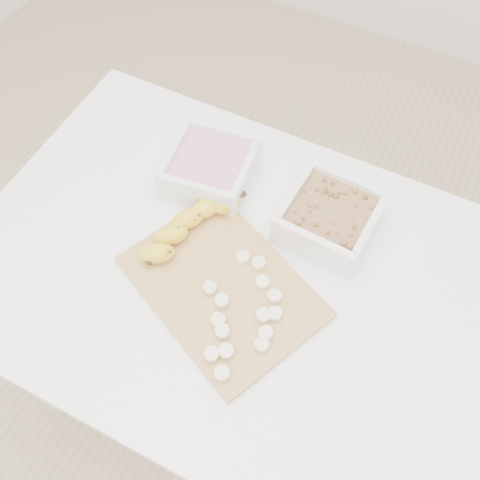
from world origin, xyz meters
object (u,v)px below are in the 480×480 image
at_px(bowl_granola, 329,218).
at_px(cutting_board, 222,287).
at_px(table, 233,291).
at_px(banana, 189,226).
at_px(bowl_yogurt, 210,168).

bearing_deg(bowl_granola, cutting_board, -120.67).
xyz_separation_m(bowl_granola, cutting_board, (-0.12, -0.20, -0.03)).
bearing_deg(cutting_board, table, 91.80).
bearing_deg(bowl_granola, banana, -149.96).
height_order(bowl_granola, cutting_board, bowl_granola).
xyz_separation_m(table, bowl_yogurt, (-0.13, 0.17, 0.13)).
bearing_deg(banana, bowl_yogurt, 135.01).
height_order(table, bowl_yogurt, bowl_yogurt).
distance_m(table, bowl_granola, 0.24).
bearing_deg(bowl_yogurt, banana, -78.45).
height_order(bowl_yogurt, banana, bowl_yogurt).
height_order(bowl_yogurt, bowl_granola, bowl_granola).
bearing_deg(table, bowl_granola, 52.62).
relative_size(bowl_yogurt, cutting_board, 0.53).
height_order(table, banana, banana).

